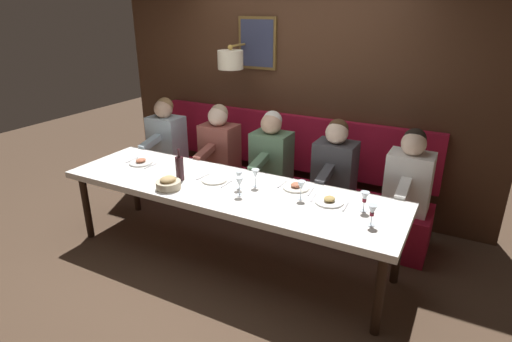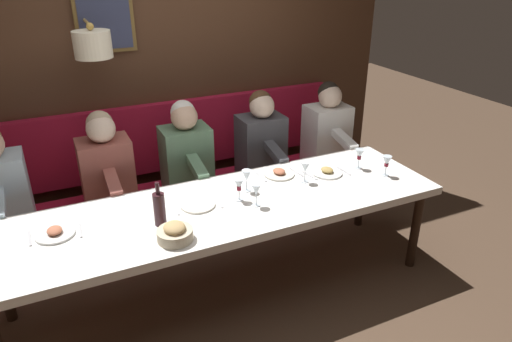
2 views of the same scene
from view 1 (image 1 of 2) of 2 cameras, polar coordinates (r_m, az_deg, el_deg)
The scene contains 21 objects.
ground_plane at distance 4.10m, azimuth -3.74°, elevation -11.59°, with size 12.00×12.00×0.00m, color #4C3828.
dining_table at distance 3.77m, azimuth -3.99°, elevation -2.88°, with size 0.90×3.15×0.74m.
banquette_bench at distance 4.67m, azimuth 1.93°, elevation -4.00°, with size 0.52×3.35×0.45m, color maroon.
back_wall_panel at distance 4.82m, azimuth 5.08°, elevation 10.99°, with size 0.59×4.55×2.90m.
diner_nearest at distance 4.06m, azimuth 20.23°, elevation -0.37°, with size 0.60×0.40×0.79m.
diner_near at distance 4.20m, azimuth 10.75°, elevation 1.31°, with size 0.60×0.40×0.79m.
diner_middle at distance 4.44m, azimuth 2.10°, elevation 2.82°, with size 0.60×0.40×0.79m.
diner_far at distance 4.75m, azimuth -5.06°, elevation 4.02°, with size 0.60×0.40×0.79m.
diner_farthest at distance 5.19m, azimuth -12.20°, elevation 5.14°, with size 0.60×0.40×0.79m.
place_setting_0 at distance 3.48m, azimuth 9.98°, elevation -4.04°, with size 0.24×0.32×0.05m.
place_setting_1 at distance 3.71m, azimuth 5.50°, elevation -2.15°, with size 0.24×0.32×0.05m.
place_setting_2 at distance 3.88m, azimuth -5.71°, elevation -1.22°, with size 0.24×0.32×0.01m.
place_setting_3 at distance 4.44m, azimuth -15.43°, elevation 1.19°, with size 0.24×0.31×0.05m.
wine_glass_0 at distance 3.69m, azimuth -0.09°, elevation -0.45°, with size 0.07×0.07×0.16m.
wine_glass_1 at distance 3.66m, azimuth -2.34°, elevation -0.73°, with size 0.07×0.07×0.16m.
wine_glass_2 at distance 3.16m, azimuth 15.60°, elevation -5.30°, with size 0.07×0.07×0.16m.
wine_glass_3 at distance 3.52m, azimuth -2.28°, elevation -1.59°, with size 0.07×0.07×0.16m.
wine_glass_4 at distance 3.36m, azimuth 14.62°, elevation -3.54°, with size 0.07×0.07×0.16m.
wine_glass_5 at distance 3.47m, azimuth 6.19°, elevation -2.09°, with size 0.07×0.07×0.16m.
wine_bottle at distance 3.90m, azimuth -10.39°, elevation 0.41°, with size 0.08×0.08×0.30m.
bread_bowl at distance 3.76m, azimuth -11.89°, elevation -1.67°, with size 0.22×0.22×0.12m.
Camera 1 is at (-2.90, -1.84, 2.25)m, focal length 29.28 mm.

